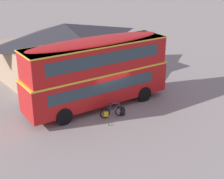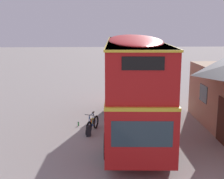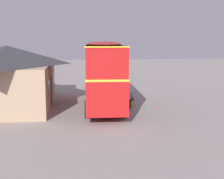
{
  "view_description": "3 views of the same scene",
  "coord_description": "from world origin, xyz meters",
  "px_view_note": "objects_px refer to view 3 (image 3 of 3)",
  "views": [
    {
      "loc": [
        -12.33,
        -16.77,
        9.84
      ],
      "look_at": [
        -0.1,
        -0.75,
        1.56
      ],
      "focal_mm": 52.86,
      "sensor_mm": 36.0,
      "label": 1
    },
    {
      "loc": [
        14.45,
        -1.28,
        5.33
      ],
      "look_at": [
        -1.16,
        -0.51,
        2.05
      ],
      "focal_mm": 50.14,
      "sensor_mm": 36.0,
      "label": 2
    },
    {
      "loc": [
        -22.68,
        2.83,
        4.8
      ],
      "look_at": [
        -0.97,
        -0.05,
        1.38
      ],
      "focal_mm": 49.75,
      "sensor_mm": 36.0,
      "label": 3
    }
  ],
  "objects_px": {
    "double_decker_bus": "(103,71)",
    "water_bottle_red_squeeze": "(134,105)",
    "backpack_on_ground": "(132,101)",
    "touring_bicycle": "(131,102)",
    "water_bottle_green_metal": "(144,108)"
  },
  "relations": [
    {
      "from": "backpack_on_ground",
      "to": "water_bottle_green_metal",
      "type": "bearing_deg",
      "value": -160.33
    },
    {
      "from": "touring_bicycle",
      "to": "backpack_on_ground",
      "type": "distance_m",
      "value": 0.77
    },
    {
      "from": "double_decker_bus",
      "to": "water_bottle_red_squeeze",
      "type": "distance_m",
      "value": 3.4
    },
    {
      "from": "backpack_on_ground",
      "to": "water_bottle_red_squeeze",
      "type": "xyz_separation_m",
      "value": [
        -0.48,
        -0.03,
        -0.19
      ]
    },
    {
      "from": "backpack_on_ground",
      "to": "water_bottle_red_squeeze",
      "type": "bearing_deg",
      "value": -175.93
    },
    {
      "from": "double_decker_bus",
      "to": "touring_bicycle",
      "type": "xyz_separation_m",
      "value": [
        -0.31,
        -2.02,
        -2.27
      ]
    },
    {
      "from": "touring_bicycle",
      "to": "backpack_on_ground",
      "type": "relative_size",
      "value": 2.94
    },
    {
      "from": "double_decker_bus",
      "to": "water_bottle_green_metal",
      "type": "distance_m",
      "value": 3.96
    },
    {
      "from": "double_decker_bus",
      "to": "backpack_on_ground",
      "type": "relative_size",
      "value": 18.72
    },
    {
      "from": "backpack_on_ground",
      "to": "water_bottle_green_metal",
      "type": "xyz_separation_m",
      "value": [
        -1.61,
        -0.57,
        -0.19
      ]
    },
    {
      "from": "double_decker_bus",
      "to": "touring_bicycle",
      "type": "relative_size",
      "value": 6.36
    },
    {
      "from": "double_decker_bus",
      "to": "water_bottle_red_squeeze",
      "type": "relative_size",
      "value": 49.03
    },
    {
      "from": "touring_bicycle",
      "to": "backpack_on_ground",
      "type": "height_order",
      "value": "touring_bicycle"
    },
    {
      "from": "double_decker_bus",
      "to": "water_bottle_green_metal",
      "type": "bearing_deg",
      "value": -112.92
    },
    {
      "from": "double_decker_bus",
      "to": "water_bottle_green_metal",
      "type": "xyz_separation_m",
      "value": [
        -1.18,
        -2.79,
        -2.54
      ]
    }
  ]
}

